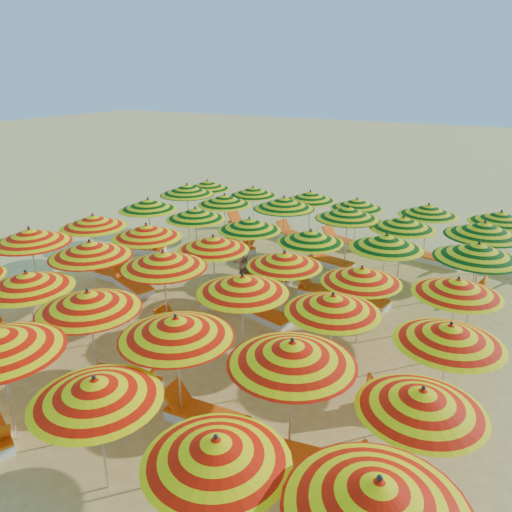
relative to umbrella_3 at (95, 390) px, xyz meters
The scene contains 64 objects.
ground 7.20m from the umbrella_3, 99.83° to the left, with size 120.00×120.00×0.00m, color #F5D46D.
umbrella_3 is the anchor object (origin of this frame).
umbrella_4 2.36m from the umbrella_3, ahead, with size 2.24×2.24×2.17m.
umbrella_5 4.48m from the umbrella_3, ahead, with size 2.66×2.66×2.38m.
umbrella_7 5.13m from the umbrella_3, 153.28° to the left, with size 2.41×2.41×2.28m.
umbrella_8 3.15m from the umbrella_3, 138.23° to the left, with size 2.74×2.74×2.36m.
umbrella_9 2.06m from the umbrella_3, 89.93° to the left, with size 2.56×2.56×2.37m.
umbrella_10 3.24m from the umbrella_3, 43.95° to the left, with size 2.64×2.64×2.41m.
umbrella_11 5.07m from the umbrella_3, 27.09° to the left, with size 2.65×2.65×2.15m.
umbrella_12 8.24m from the umbrella_3, 148.41° to the left, with size 3.03×3.03×2.44m.
umbrella_13 6.48m from the umbrella_3, 136.88° to the left, with size 2.31×2.31×2.39m.
umbrella_14 5.35m from the umbrella_3, 117.52° to the left, with size 2.89×2.89×2.40m.
umbrella_15 4.52m from the umbrella_3, 89.78° to the left, with size 2.23×2.23×2.31m.
umbrella_16 5.19m from the umbrella_3, 65.67° to the left, with size 2.72×2.72×2.22m.
umbrella_17 6.44m from the umbrella_3, 44.90° to the left, with size 2.74×2.74×2.22m.
umbrella_18 9.59m from the umbrella_3, 136.18° to the left, with size 2.26×2.26×2.29m.
umbrella_19 8.11m from the umbrella_3, 125.04° to the left, with size 2.77×2.77×2.29m.
umbrella_20 7.22m from the umbrella_3, 108.82° to the left, with size 2.73×2.73×2.23m.
umbrella_21 6.75m from the umbrella_3, 89.92° to the left, with size 2.27×2.27×2.17m.
umbrella_22 7.08m from the umbrella_3, 72.41° to the left, with size 2.41×2.41×2.14m.
umbrella_23 8.27m from the umbrella_3, 58.27° to the left, with size 2.57×2.57×2.19m.
umbrella_24 11.40m from the umbrella_3, 126.34° to the left, with size 2.42×2.42×2.30m.
umbrella_25 10.31m from the umbrella_3, 116.77° to the left, with size 2.39×2.39×2.23m.
umbrella_26 9.30m from the umbrella_3, 104.66° to the left, with size 2.21×2.21×2.22m.
umbrella_27 8.91m from the umbrella_3, 91.00° to the left, with size 2.08×2.08×2.17m.
umbrella_28 9.42m from the umbrella_3, 77.22° to the left, with size 2.84×2.84×2.30m.
umbrella_29 10.30m from the umbrella_3, 63.97° to the left, with size 2.97×2.97×2.44m.
umbrella_30 13.48m from the umbrella_3, 120.26° to the left, with size 2.51×2.51×2.38m.
umbrella_31 12.36m from the umbrella_3, 112.96° to the left, with size 2.78×2.78×2.23m.
umbrella_32 11.74m from the umbrella_3, 101.41° to the left, with size 2.47×2.47×2.40m.
umbrella_33 11.44m from the umbrella_3, 89.30° to the left, with size 2.32×2.32×2.37m.
umbrella_34 11.57m from the umbrella_3, 79.85° to the left, with size 2.72×2.72×2.28m.
umbrella_35 12.23m from the umbrella_3, 68.66° to the left, with size 3.03×3.03×2.45m.
umbrella_36 15.34m from the umbrella_3, 117.66° to the left, with size 2.67×2.67×2.14m.
umbrella_37 14.45m from the umbrella_3, 109.45° to the left, with size 2.43×2.43×2.10m.
umbrella_38 13.97m from the umbrella_3, 99.25° to the left, with size 2.40×2.40×2.16m.
umbrella_39 13.63m from the umbrella_3, 91.02° to the left, with size 2.38×2.38×2.13m.
umbrella_40 13.78m from the umbrella_3, 79.90° to the left, with size 2.25×2.25×2.25m.
umbrella_41 14.60m from the umbrella_3, 71.00° to the left, with size 2.32×2.32×2.24m.
lounger_5 5.89m from the umbrella_3, 157.39° to the left, with size 1.79×0.78×0.69m.
lounger_6 3.42m from the umbrella_3, 127.05° to the left, with size 1.80×0.82×0.69m.
lounger_7 2.87m from the umbrella_3, 76.92° to the left, with size 1.76×0.68×0.69m.
lounger_8 4.02m from the umbrella_3, 35.23° to the left, with size 1.80×0.84×0.69m.
lounger_9 7.20m from the umbrella_3, 138.70° to the left, with size 1.82×1.25×0.69m.
lounger_10 5.56m from the umbrella_3, 112.03° to the left, with size 1.75×0.65×0.69m.
lounger_11 5.40m from the umbrella_3, 72.38° to the left, with size 1.79×0.77×0.69m.
lounger_12 6.18m from the umbrella_3, 47.84° to the left, with size 1.82×0.95×0.69m.
lounger_13 9.54m from the umbrella_3, 133.24° to the left, with size 1.74×0.60×0.69m.
lounger_14 8.52m from the umbrella_3, 129.11° to the left, with size 1.83×1.16×0.69m.
lounger_15 7.28m from the umbrella_3, 104.22° to the left, with size 1.82×0.95×0.69m.
lounger_16 6.97m from the umbrella_3, 95.00° to the left, with size 1.82×1.01×0.69m.
lounger_17 11.98m from the umbrella_3, 127.83° to the left, with size 1.82×1.01×0.69m.
lounger_18 9.50m from the umbrella_3, 100.84° to the left, with size 1.77×0.69×0.69m.
lounger_19 9.18m from the umbrella_3, 87.79° to the left, with size 1.80×0.82×0.69m.
lounger_20 9.30m from the umbrella_3, 80.61° to the left, with size 1.81×0.87×0.69m.
lounger_21 12.24m from the umbrella_3, 110.44° to the left, with size 1.82×1.21×0.69m.
lounger_22 11.68m from the umbrella_3, 92.27° to the left, with size 1.82×0.95×0.69m.
lounger_23 11.96m from the umbrella_3, 70.49° to the left, with size 1.74×0.60×0.69m.
lounger_24 15.01m from the umbrella_3, 111.29° to the left, with size 1.83×1.09×0.69m.
lounger_25 14.04m from the umbrella_3, 101.77° to the left, with size 1.83×1.16×0.69m.
lounger_26 14.03m from the umbrella_3, 93.46° to the left, with size 1.83×1.05×0.69m.
lounger_27 14.03m from the umbrella_3, 77.48° to the left, with size 1.82×0.96×0.69m.
lounger_28 14.87m from the umbrella_3, 68.75° to the left, with size 1.82×1.18×0.69m.
beachgoer_b 9.28m from the umbrella_3, 106.26° to the left, with size 0.64×0.50×1.32m, color tan.
Camera 1 is at (6.56, -11.37, 6.64)m, focal length 35.00 mm.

